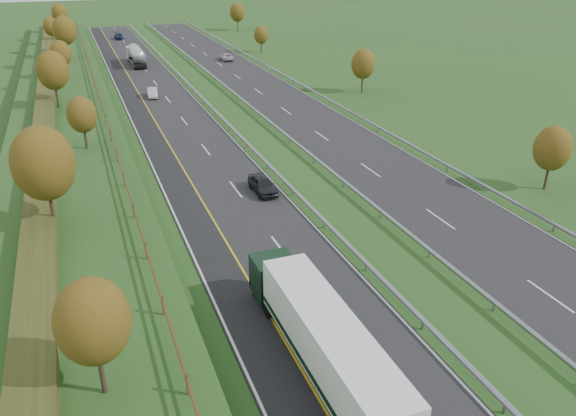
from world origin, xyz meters
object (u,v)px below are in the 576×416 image
(box_lorry, at_px, (321,337))
(car_oncoming, at_px, (226,57))
(road_tanker, at_px, (136,55))
(car_dark_near, at_px, (263,185))
(car_small_far, at_px, (119,36))
(car_silver_mid, at_px, (152,93))

(box_lorry, xyz_separation_m, car_oncoming, (18.93, 88.92, -1.65))
(road_tanker, relative_size, car_oncoming, 2.42)
(car_dark_near, distance_m, car_small_far, 101.85)
(car_small_far, relative_size, car_oncoming, 1.04)
(car_silver_mid, height_order, car_small_far, car_small_far)
(road_tanker, height_order, car_dark_near, road_tanker)
(car_dark_near, bearing_deg, road_tanker, 91.01)
(box_lorry, bearing_deg, car_small_far, 89.08)
(box_lorry, height_order, road_tanker, box_lorry)
(car_silver_mid, xyz_separation_m, car_small_far, (1.17, 62.01, 0.01))
(box_lorry, bearing_deg, car_silver_mid, 89.24)
(road_tanker, height_order, car_small_far, road_tanker)
(car_small_far, height_order, car_oncoming, car_small_far)
(car_small_far, bearing_deg, road_tanker, -90.04)
(car_small_far, bearing_deg, box_lorry, -90.74)
(car_silver_mid, bearing_deg, box_lorry, -84.29)
(box_lorry, height_order, car_silver_mid, box_lorry)
(car_dark_near, xyz_separation_m, car_oncoming, (14.14, 65.19, -0.10))
(car_dark_near, height_order, car_silver_mid, car_dark_near)
(road_tanker, relative_size, car_small_far, 2.33)
(box_lorry, height_order, car_oncoming, box_lorry)
(box_lorry, relative_size, car_silver_mid, 3.91)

